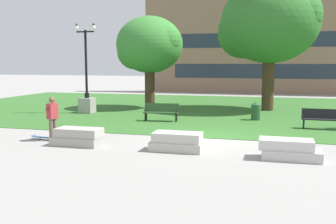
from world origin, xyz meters
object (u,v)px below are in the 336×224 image
object	(u,v)px
park_bench_far_left	(161,111)
lamp_post_left	(87,95)
skateboard	(43,137)
trash_bin	(256,111)
concrete_block_left	(177,142)
concrete_block_center	(78,137)
concrete_block_right	(289,150)
person_skateboarder	(52,116)
park_bench_near_right	(322,118)

from	to	relation	value
park_bench_far_left	lamp_post_left	bearing A→B (deg)	159.08
skateboard	park_bench_far_left	xyz separation A→B (m)	(3.16, 5.94, 0.45)
lamp_post_left	trash_bin	size ratio (longest dim) A/B	5.53
concrete_block_left	concrete_block_center	bearing A→B (deg)	-178.89
concrete_block_right	person_skateboarder	world-z (taller)	person_skateboarder
concrete_block_center	concrete_block_left	distance (m)	3.75
concrete_block_left	skateboard	xyz separation A→B (m)	(-5.62, 0.54, -0.22)
concrete_block_left	lamp_post_left	distance (m)	11.48
concrete_block_left	park_bench_near_right	size ratio (longest dim) A/B	0.99
concrete_block_center	concrete_block_left	size ratio (longest dim) A/B	1.01
concrete_block_left	skateboard	size ratio (longest dim) A/B	1.74
lamp_post_left	trash_bin	xyz separation A→B (m)	(9.95, -0.37, -0.59)
concrete_block_center	concrete_block_left	xyz separation A→B (m)	(3.75, 0.07, 0.00)
park_bench_far_left	concrete_block_left	bearing A→B (deg)	-69.27
skateboard	park_bench_far_left	bearing A→B (deg)	61.93
person_skateboarder	concrete_block_right	bearing A→B (deg)	-4.76
person_skateboarder	lamp_post_left	world-z (taller)	lamp_post_left
concrete_block_right	person_skateboarder	distance (m)	8.86
concrete_block_right	trash_bin	world-z (taller)	trash_bin
concrete_block_center	park_bench_near_right	distance (m)	10.95
concrete_block_right	concrete_block_left	bearing A→B (deg)	176.18
concrete_block_center	person_skateboarder	xyz separation A→B (m)	(-1.37, 0.56, 0.67)
park_bench_near_right	trash_bin	distance (m)	3.69
concrete_block_right	park_bench_near_right	distance (m)	6.52
park_bench_far_left	concrete_block_right	bearing A→B (deg)	-47.61
park_bench_far_left	lamp_post_left	world-z (taller)	lamp_post_left
person_skateboarder	park_bench_far_left	world-z (taller)	person_skateboarder
person_skateboarder	park_bench_far_left	size ratio (longest dim) A/B	0.93
park_bench_near_right	park_bench_far_left	distance (m)	7.79
concrete_block_left	person_skateboarder	distance (m)	5.18
skateboard	trash_bin	xyz separation A→B (m)	(7.87, 7.57, 0.42)
concrete_block_right	skateboard	world-z (taller)	concrete_block_right
concrete_block_right	park_bench_near_right	bearing A→B (deg)	75.42
person_skateboarder	skateboard	distance (m)	1.02
skateboard	park_bench_far_left	size ratio (longest dim) A/B	0.56
concrete_block_left	park_bench_far_left	world-z (taller)	park_bench_far_left
park_bench_far_left	trash_bin	world-z (taller)	trash_bin
concrete_block_center	trash_bin	xyz separation A→B (m)	(6.00, 8.18, 0.20)
person_skateboarder	lamp_post_left	distance (m)	8.40
concrete_block_right	lamp_post_left	bearing A→B (deg)	142.51
trash_bin	concrete_block_center	bearing A→B (deg)	-126.26
concrete_block_right	trash_bin	distance (m)	8.48
park_bench_far_left	lamp_post_left	size ratio (longest dim) A/B	0.35
concrete_block_left	trash_bin	distance (m)	8.42
park_bench_far_left	concrete_block_center	bearing A→B (deg)	-101.18
concrete_block_right	park_bench_far_left	size ratio (longest dim) A/B	1.03
concrete_block_center	concrete_block_right	world-z (taller)	same
concrete_block_center	park_bench_near_right	xyz separation A→B (m)	(9.07, 6.13, 0.23)
park_bench_near_right	concrete_block_center	bearing A→B (deg)	-145.94
skateboard	lamp_post_left	distance (m)	8.27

